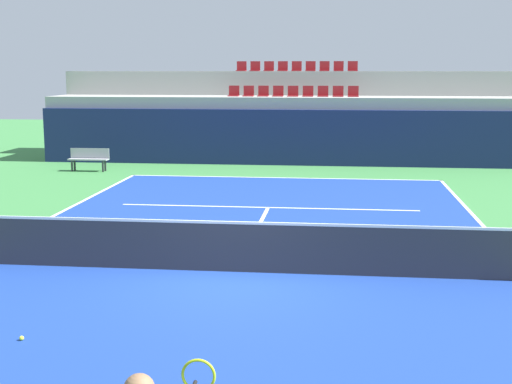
% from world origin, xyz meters
% --- Properties ---
extents(ground_plane, '(80.00, 80.00, 0.00)m').
position_xyz_m(ground_plane, '(0.00, 0.00, 0.00)').
color(ground_plane, '#387A3D').
extents(court_surface, '(11.00, 24.00, 0.01)m').
position_xyz_m(court_surface, '(0.00, 0.00, 0.01)').
color(court_surface, navy).
rests_on(court_surface, ground_plane).
extents(baseline_far, '(11.00, 0.10, 0.00)m').
position_xyz_m(baseline_far, '(0.00, 11.95, 0.01)').
color(baseline_far, white).
rests_on(baseline_far, court_surface).
extents(service_line_far, '(8.26, 0.10, 0.00)m').
position_xyz_m(service_line_far, '(0.00, 6.40, 0.01)').
color(service_line_far, white).
rests_on(service_line_far, court_surface).
extents(centre_service_line, '(0.10, 6.40, 0.00)m').
position_xyz_m(centre_service_line, '(0.00, 3.20, 0.01)').
color(centre_service_line, white).
rests_on(centre_service_line, court_surface).
extents(back_wall, '(20.39, 0.30, 2.22)m').
position_xyz_m(back_wall, '(0.00, 15.48, 1.11)').
color(back_wall, navy).
rests_on(back_wall, ground_plane).
extents(stands_tier_lower, '(20.39, 2.40, 2.69)m').
position_xyz_m(stands_tier_lower, '(0.00, 16.83, 1.34)').
color(stands_tier_lower, '#9E9E99').
rests_on(stands_tier_lower, ground_plane).
extents(stands_tier_upper, '(20.39, 2.40, 3.72)m').
position_xyz_m(stands_tier_upper, '(0.00, 19.23, 1.86)').
color(stands_tier_upper, '#9E9E99').
rests_on(stands_tier_upper, ground_plane).
extents(seating_row_lower, '(5.41, 0.44, 0.44)m').
position_xyz_m(seating_row_lower, '(0.00, 16.93, 2.81)').
color(seating_row_lower, maroon).
rests_on(seating_row_lower, stands_tier_lower).
extents(seating_row_upper, '(5.41, 0.44, 0.44)m').
position_xyz_m(seating_row_upper, '(0.00, 19.33, 3.84)').
color(seating_row_upper, maroon).
rests_on(seating_row_upper, stands_tier_upper).
extents(tennis_net, '(11.08, 0.08, 1.07)m').
position_xyz_m(tennis_net, '(0.00, 0.00, 0.51)').
color(tennis_net, black).
rests_on(tennis_net, court_surface).
extents(player_bench, '(1.50, 0.40, 0.85)m').
position_xyz_m(player_bench, '(-7.43, 12.93, 0.51)').
color(player_bench, '#99999E').
rests_on(player_bench, ground_plane).
extents(tennis_ball_0, '(0.07, 0.07, 0.07)m').
position_xyz_m(tennis_ball_0, '(-2.49, -3.77, 0.04)').
color(tennis_ball_0, '#CCE033').
rests_on(tennis_ball_0, court_surface).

